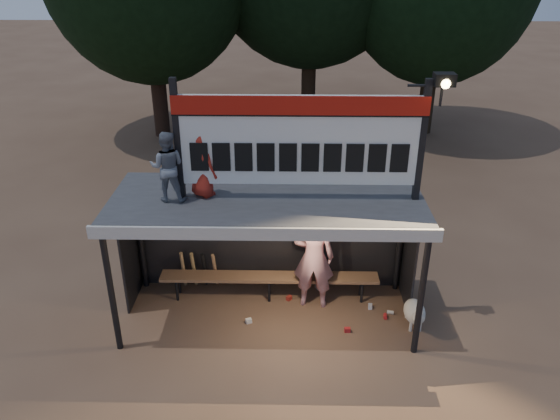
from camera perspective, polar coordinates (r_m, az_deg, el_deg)
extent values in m
plane|color=brown|center=(9.90, -1.22, -10.94)|extent=(80.00, 80.00, 0.00)
imported|color=silver|center=(9.64, 3.55, -4.96)|extent=(0.76, 0.53, 1.99)
imported|color=slate|center=(8.56, -11.69, 4.45)|extent=(0.55, 0.43, 1.12)
imported|color=#A22419|center=(8.65, -8.15, 4.73)|extent=(0.61, 0.59, 1.06)
cube|color=#3D3C3F|center=(8.72, -1.36, 0.97)|extent=(5.00, 2.00, 0.12)
cube|color=silver|center=(7.83, -1.66, -2.50)|extent=(5.10, 0.06, 0.20)
cylinder|color=black|center=(8.95, -17.23, -8.17)|extent=(0.10, 0.10, 2.20)
cylinder|color=black|center=(8.76, 14.55, -8.62)|extent=(0.10, 0.10, 2.20)
cylinder|color=black|center=(10.41, -14.42, -2.61)|extent=(0.10, 0.10, 2.20)
cylinder|color=black|center=(10.25, 12.47, -2.87)|extent=(0.10, 0.10, 2.20)
cube|color=black|center=(10.13, -1.07, -2.54)|extent=(5.00, 0.04, 2.20)
cube|color=black|center=(10.11, -15.52, -3.69)|extent=(0.04, 1.00, 2.20)
cube|color=black|center=(9.93, 13.44, -4.00)|extent=(0.04, 1.00, 2.20)
cylinder|color=black|center=(9.67, -1.12, 2.91)|extent=(5.00, 0.06, 0.06)
cube|color=black|center=(8.50, -10.64, 7.19)|extent=(0.10, 0.10, 1.90)
cube|color=black|center=(8.56, 14.60, 6.93)|extent=(0.10, 0.10, 1.90)
cube|color=white|center=(8.33, 2.03, 7.23)|extent=(3.80, 0.08, 1.40)
cube|color=#AC160C|center=(8.11, 2.10, 10.85)|extent=(3.80, 0.04, 0.28)
cube|color=black|center=(8.15, 2.08, 9.83)|extent=(3.80, 0.02, 0.03)
cube|color=black|center=(8.48, -8.44, 5.51)|extent=(0.27, 0.03, 0.45)
cube|color=black|center=(8.43, -6.15, 5.53)|extent=(0.27, 0.03, 0.45)
cube|color=black|center=(8.39, -3.83, 5.53)|extent=(0.27, 0.03, 0.45)
cube|color=black|center=(8.37, -1.50, 5.53)|extent=(0.27, 0.03, 0.45)
cube|color=black|center=(8.36, 0.84, 5.51)|extent=(0.27, 0.03, 0.45)
cube|color=black|center=(8.37, 3.17, 5.49)|extent=(0.27, 0.03, 0.45)
cube|color=black|center=(8.39, 5.51, 5.45)|extent=(0.27, 0.03, 0.45)
cube|color=black|center=(8.42, 7.82, 5.41)|extent=(0.27, 0.03, 0.45)
cube|color=black|center=(8.47, 10.12, 5.36)|extent=(0.27, 0.03, 0.45)
cube|color=black|center=(8.53, 12.38, 5.31)|extent=(0.27, 0.03, 0.45)
cylinder|color=black|center=(8.32, 14.93, 12.46)|extent=(0.50, 0.04, 0.04)
cylinder|color=black|center=(8.41, 16.49, 11.36)|extent=(0.04, 0.04, 0.30)
cube|color=black|center=(8.31, 16.80, 12.93)|extent=(0.30, 0.22, 0.18)
sphere|color=#FFD88C|center=(8.24, 16.92, 12.51)|extent=(0.14, 0.14, 0.14)
cube|color=brown|center=(10.09, -1.13, -7.01)|extent=(4.00, 0.35, 0.06)
cylinder|color=black|center=(10.31, -10.72, -8.21)|extent=(0.05, 0.05, 0.45)
cylinder|color=black|center=(10.51, -10.48, -7.47)|extent=(0.05, 0.05, 0.45)
cylinder|color=black|center=(10.11, -1.14, -8.45)|extent=(0.05, 0.05, 0.45)
cylinder|color=black|center=(10.31, -1.09, -7.69)|extent=(0.05, 0.05, 0.45)
cylinder|color=black|center=(10.19, 8.56, -8.46)|extent=(0.05, 0.05, 0.45)
cylinder|color=black|center=(10.39, 8.40, -7.71)|extent=(0.05, 0.05, 0.45)
cylinder|color=black|center=(18.85, -12.64, 13.08)|extent=(0.50, 0.50, 3.74)
cylinder|color=#322116|center=(19.77, 3.03, 14.91)|extent=(0.50, 0.50, 4.18)
cylinder|color=#312315|center=(19.41, 15.29, 12.84)|extent=(0.50, 0.50, 3.52)
ellipsoid|color=silver|center=(9.81, 13.86, -10.26)|extent=(0.36, 0.58, 0.36)
sphere|color=beige|center=(9.54, 14.26, -10.82)|extent=(0.22, 0.22, 0.22)
cone|color=beige|center=(9.47, 14.37, -11.28)|extent=(0.10, 0.10, 0.10)
cone|color=beige|center=(9.45, 14.05, -10.42)|extent=(0.06, 0.06, 0.07)
cone|color=beige|center=(9.48, 14.65, -10.40)|extent=(0.06, 0.06, 0.07)
cylinder|color=#EEE4CE|center=(9.76, 13.49, -11.75)|extent=(0.05, 0.05, 0.18)
cylinder|color=beige|center=(9.80, 14.43, -11.72)|extent=(0.05, 0.05, 0.18)
cylinder|color=beige|center=(10.04, 13.10, -10.49)|extent=(0.05, 0.05, 0.18)
cylinder|color=beige|center=(10.07, 14.00, -10.46)|extent=(0.05, 0.05, 0.18)
cylinder|color=silver|center=(10.01, 13.57, -8.92)|extent=(0.04, 0.16, 0.14)
cylinder|color=#9C7449|center=(10.51, -10.07, -6.10)|extent=(0.08, 0.27, 0.84)
cylinder|color=#9A7A48|center=(10.47, -8.99, -6.13)|extent=(0.07, 0.30, 0.83)
cylinder|color=black|center=(10.44, -7.90, -6.16)|extent=(0.07, 0.32, 0.83)
cylinder|color=#9F724A|center=(10.41, -6.81, -6.18)|extent=(0.08, 0.35, 0.82)
cube|color=#A7271C|center=(10.25, 0.95, -9.18)|extent=(0.12, 0.12, 0.08)
cylinder|color=#B1B1B6|center=(10.56, 3.93, -8.09)|extent=(0.11, 0.14, 0.07)
cube|color=white|center=(9.72, -3.29, -11.49)|extent=(0.12, 0.10, 0.08)
cylinder|color=red|center=(9.99, 10.95, -10.85)|extent=(0.08, 0.13, 0.07)
cube|color=silver|center=(10.17, 9.40, -9.91)|extent=(0.08, 0.11, 0.08)
cylinder|color=beige|center=(10.10, 11.46, -10.42)|extent=(0.13, 0.09, 0.07)
cube|color=red|center=(9.58, 7.06, -12.32)|extent=(0.10, 0.07, 0.08)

